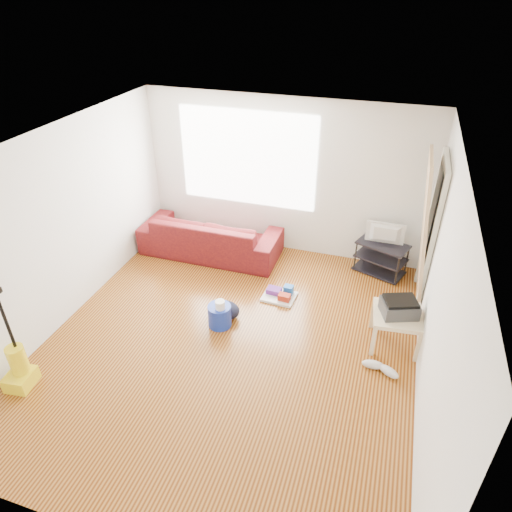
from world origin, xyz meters
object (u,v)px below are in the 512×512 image
(cleaning_tray, at_px, (280,295))
(vacuum, at_px, (19,368))
(sofa, at_px, (212,253))
(backpack, at_px, (225,316))
(side_table, at_px, (397,319))
(bucket, at_px, (220,325))
(tv_stand, at_px, (381,258))

(cleaning_tray, distance_m, vacuum, 3.41)
(sofa, xyz_separation_m, cleaning_tray, (1.41, -0.84, 0.05))
(cleaning_tray, distance_m, backpack, 0.88)
(side_table, xyz_separation_m, bucket, (-2.20, -0.34, -0.39))
(tv_stand, bearing_deg, vacuum, -115.82)
(backpack, bearing_deg, side_table, 5.93)
(tv_stand, height_order, cleaning_tray, tv_stand)
(cleaning_tray, height_order, vacuum, vacuum)
(cleaning_tray, relative_size, vacuum, 0.37)
(tv_stand, height_order, vacuum, vacuum)
(side_table, distance_m, cleaning_tray, 1.70)
(sofa, distance_m, backpack, 1.69)
(bucket, bearing_deg, vacuum, -137.00)
(side_table, bearing_deg, vacuum, -153.44)
(backpack, relative_size, vacuum, 0.31)
(bucket, distance_m, vacuum, 2.41)
(bucket, bearing_deg, backpack, 88.82)
(backpack, bearing_deg, cleaning_tray, 48.66)
(bucket, height_order, backpack, bucket)
(tv_stand, relative_size, vacuum, 0.64)
(side_table, distance_m, vacuum, 4.42)
(cleaning_tray, height_order, backpack, cleaning_tray)
(tv_stand, distance_m, bucket, 2.72)
(side_table, bearing_deg, backpack, -175.72)
(side_table, xyz_separation_m, vacuum, (-3.95, -1.97, -0.15))
(bucket, xyz_separation_m, vacuum, (-1.75, -1.63, 0.24))
(side_table, distance_m, bucket, 2.26)
(sofa, height_order, side_table, side_table)
(tv_stand, xyz_separation_m, side_table, (0.31, -1.59, 0.13))
(tv_stand, height_order, side_table, tv_stand)
(vacuum, bearing_deg, sofa, 66.23)
(tv_stand, relative_size, backpack, 2.07)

